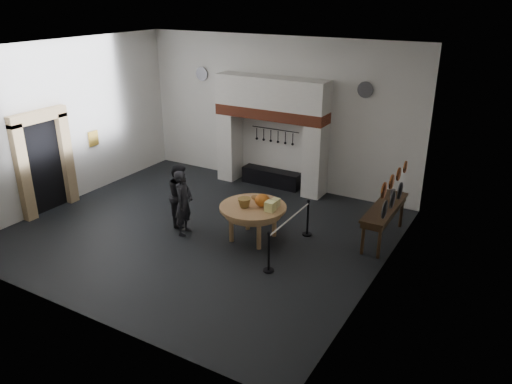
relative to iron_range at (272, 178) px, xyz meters
The scene contains 39 objects.
floor 3.73m from the iron_range, 90.00° to the right, with size 9.00×8.00×0.02m, color black.
ceiling 5.65m from the iron_range, 90.00° to the right, with size 9.00×8.00×0.02m, color silver.
wall_back 2.02m from the iron_range, 90.00° to the left, with size 9.00×0.02×4.50m, color silver.
wall_front 7.97m from the iron_range, 90.00° to the right, with size 9.00×0.02×4.50m, color silver.
wall_left 6.17m from the iron_range, 140.42° to the right, with size 0.02×8.00×4.50m, color silver.
wall_right 6.17m from the iron_range, 39.58° to the right, with size 0.02×8.00×4.50m, color silver.
chimney_pier_left 1.69m from the iron_range, behind, with size 0.55×0.70×2.15m, color silver.
chimney_pier_right 1.69m from the iron_range, ahead, with size 0.55×0.70×2.15m, color silver.
hearth_brick_band 2.06m from the iron_range, 90.00° to the right, with size 3.50×0.72×0.32m, color #9E442B.
chimney_hood 2.67m from the iron_range, 90.00° to the right, with size 3.50×0.70×0.90m, color silver.
iron_range is the anchor object (origin of this frame).
utensil_rail 1.51m from the iron_range, 90.00° to the left, with size 0.02×0.02×1.60m, color black.
door_recess 6.58m from the iron_range, 133.44° to the right, with size 0.04×1.10×2.50m, color black.
door_jamb_near 7.05m from the iron_range, 128.94° to the right, with size 0.22×0.30×2.60m, color tan.
door_jamb_far 6.04m from the iron_range, 137.45° to the right, with size 0.22×0.30×2.60m, color tan.
door_lintel 6.87m from the iron_range, 132.86° to the right, with size 0.22×1.70×0.30m, color tan.
wall_plaque 5.49m from the iron_range, 146.73° to the right, with size 0.05×0.34×0.44m, color gold.
work_table 3.72m from the iron_range, 68.67° to the right, with size 1.62×1.62×0.07m, color tan.
pumpkin 3.74m from the iron_range, 65.17° to the right, with size 0.36×0.36×0.31m, color orange.
cheese_block_big 3.99m from the iron_range, 62.11° to the right, with size 0.22×0.22×0.24m, color #FBFA96.
cheese_block_small 3.72m from the iron_range, 60.19° to the right, with size 0.18×0.18×0.20m, color #DCD283.
wicker_basket 3.83m from the iron_range, 71.63° to the right, with size 0.32×0.32×0.22m, color olive.
bread_loaf 3.38m from the iron_range, 68.07° to the right, with size 0.31×0.18×0.13m, color olive.
visitor_near 4.07m from the iron_range, 94.26° to the right, with size 0.61×0.40×1.66m, color black.
visitor_far 3.73m from the iron_range, 100.94° to the right, with size 0.79×0.62×1.63m, color black.
side_table 4.55m from the iron_range, 24.62° to the right, with size 0.55×2.20×0.06m, color #382814.
pewter_jug 4.36m from the iron_range, 17.32° to the right, with size 0.12×0.12×0.22m, color #525257.
copper_pan_a 5.93m from the iron_range, 38.28° to the right, with size 0.34×0.34×0.03m, color #C6662D.
copper_pan_b 5.62m from the iron_range, 33.66° to the right, with size 0.32×0.32×0.03m, color #C6662D.
copper_pan_c 5.35m from the iron_range, 28.48° to the right, with size 0.30×0.30×0.03m, color #C6662D.
copper_pan_d 5.13m from the iron_range, 22.75° to the right, with size 0.28×0.28×0.03m, color #C6662D.
pewter_plate_left 5.69m from the iron_range, 36.66° to the right, with size 0.40×0.40×0.03m, color #4C4C51.
pewter_plate_mid 5.36m from the iron_range, 31.38° to the right, with size 0.40×0.40×0.03m, color #4C4C51.
pewter_plate_right 5.08m from the iron_range, 25.42° to the right, with size 0.40×0.40×0.03m, color #4C4C51.
pewter_plate_back_left 4.01m from the iron_range, behind, with size 0.44×0.44×0.03m, color #4C4C51.
pewter_plate_back_right 4.01m from the iron_range, ahead, with size 0.44×0.44×0.03m, color #4C4C51.
barrier_post_near 5.17m from the iron_range, 62.24° to the right, with size 0.05×0.05×0.90m, color black.
barrier_post_far 3.52m from the iron_range, 46.89° to the right, with size 0.05×0.05×0.90m, color black.
barrier_rope 4.34m from the iron_range, 56.03° to the right, with size 0.04×0.04×2.00m, color silver.
Camera 1 is at (6.89, -9.15, 5.71)m, focal length 35.00 mm.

